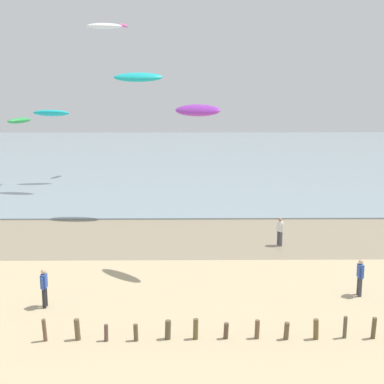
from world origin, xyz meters
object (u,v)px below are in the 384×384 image
Objects in this scene: kite_aloft_3 at (104,26)px; person_right_flank at (280,231)px; kite_aloft_1 at (138,77)px; kite_aloft_4 at (51,113)px; kite_aloft_5 at (197,110)px; person_nearest_camera at (44,287)px; person_trailing_behind at (360,276)px; kite_aloft_0 at (124,26)px; kite_aloft_2 at (19,121)px.

person_right_flank is at bearing 114.99° from kite_aloft_3.
kite_aloft_4 is at bearing -42.51° from kite_aloft_1.
kite_aloft_1 is 1.21× the size of kite_aloft_5.
person_nearest_camera is 26.22m from kite_aloft_4.
person_right_flank and person_trailing_behind have the same top height.
kite_aloft_0 is at bearing 113.15° from person_trailing_behind.
person_nearest_camera is 0.50× the size of kite_aloft_1.
person_trailing_behind is 0.52× the size of kite_aloft_4.
kite_aloft_1 is at bearing 145.34° from kite_aloft_4.
kite_aloft_2 is at bearing 138.81° from kite_aloft_0.
kite_aloft_5 reaches higher than kite_aloft_4.
person_right_flank is 0.60× the size of kite_aloft_5.
kite_aloft_0 is 4.15m from kite_aloft_3.
kite_aloft_3 is (-4.29, 14.08, 4.88)m from kite_aloft_1.
person_nearest_camera is 10.89m from kite_aloft_5.
kite_aloft_5 is at bearing 132.81° from kite_aloft_4.
kite_aloft_1 is 12.42m from kite_aloft_4.
kite_aloft_1 is 12.23m from kite_aloft_5.
kite_aloft_5 is (6.81, -29.44, -7.06)m from kite_aloft_0.
person_nearest_camera is 29.79m from kite_aloft_2.
kite_aloft_3 reaches higher than kite_aloft_4.
person_right_flank is at bearing 106.60° from person_trailing_behind.
kite_aloft_3 is 27.62m from kite_aloft_5.
kite_aloft_4 reaches higher than person_trailing_behind.
kite_aloft_4 is (3.67, -2.94, 0.83)m from kite_aloft_2.
kite_aloft_1 reaches higher than person_nearest_camera.
kite_aloft_1 is at bearing 126.61° from person_trailing_behind.
kite_aloft_1 reaches higher than kite_aloft_2.
person_right_flank is 1.00× the size of person_trailing_behind.
kite_aloft_3 is at bearing 149.88° from kite_aloft_5.
kite_aloft_5 reaches higher than kite_aloft_2.
kite_aloft_0 is at bearing 90.30° from person_nearest_camera.
kite_aloft_4 reaches higher than person_nearest_camera.
person_right_flank is 28.70m from kite_aloft_3.
person_trailing_behind is at bearing 16.18° from kite_aloft_5.
kite_aloft_3 is at bearing 174.90° from kite_aloft_0.
kite_aloft_1 is (2.77, 16.15, 9.00)m from person_nearest_camera.
kite_aloft_0 is at bearing 145.18° from kite_aloft_5.
kite_aloft_3 is (-13.16, 21.40, 13.88)m from person_right_flank.
person_right_flank is at bearing -140.98° from kite_aloft_0.
kite_aloft_1 reaches higher than person_right_flank.
kite_aloft_3 reaches higher than kite_aloft_1.
kite_aloft_2 is (-9.25, 27.82, 5.27)m from person_nearest_camera.
kite_aloft_2 is 0.99× the size of kite_aloft_3.
kite_aloft_0 is at bearing -36.63° from kite_aloft_2.
kite_aloft_3 reaches higher than kite_aloft_2.
person_nearest_camera and person_trailing_behind have the same top height.
kite_aloft_3 is (-1.53, 30.23, 13.88)m from person_nearest_camera.
kite_aloft_3 reaches higher than kite_aloft_5.
person_right_flank is at bearing 148.65° from kite_aloft_4.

